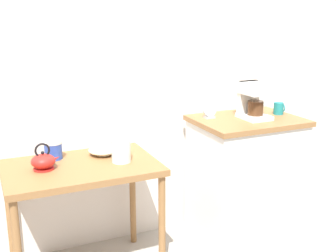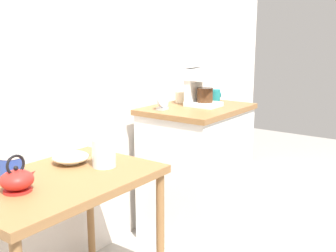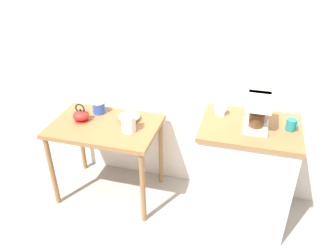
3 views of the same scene
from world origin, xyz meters
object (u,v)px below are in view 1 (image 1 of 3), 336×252
object	(u,v)px
bowl_stoneware	(103,150)
table_clock	(209,111)
coffee_maker	(253,99)
mug_small_cream	(241,107)
teakettle	(43,161)
glass_carafe_vase	(121,150)
canister_enamel	(53,150)
mug_dark_teal	(279,108)

from	to	relation	value
bowl_stoneware	table_clock	xyz separation A→B (m)	(0.78, -0.01, 0.19)
coffee_maker	table_clock	distance (m)	0.32
mug_small_cream	teakettle	bearing A→B (deg)	-172.78
coffee_maker	glass_carafe_vase	bearing A→B (deg)	-177.45
teakettle	coffee_maker	bearing A→B (deg)	-0.42
canister_enamel	coffee_maker	size ratio (longest dim) A/B	0.45
glass_carafe_vase	coffee_maker	size ratio (longest dim) A/B	0.85
canister_enamel	mug_dark_teal	world-z (taller)	mug_dark_teal
glass_carafe_vase	mug_dark_teal	size ratio (longest dim) A/B	2.50
bowl_stoneware	mug_small_cream	world-z (taller)	mug_small_cream
canister_enamel	glass_carafe_vase	bearing A→B (deg)	-31.27
teakettle	mug_dark_teal	bearing A→B (deg)	0.52
teakettle	canister_enamel	bearing A→B (deg)	63.33
canister_enamel	mug_small_cream	distance (m)	1.42
coffee_maker	mug_small_cream	bearing A→B (deg)	78.45
bowl_stoneware	table_clock	size ratio (longest dim) A/B	1.62
teakettle	glass_carafe_vase	xyz separation A→B (m)	(0.46, -0.06, 0.03)
bowl_stoneware	canister_enamel	bearing A→B (deg)	170.78
glass_carafe_vase	canister_enamel	size ratio (longest dim) A/B	1.90
glass_carafe_vase	canister_enamel	world-z (taller)	glass_carafe_vase
canister_enamel	mug_dark_teal	xyz separation A→B (m)	(1.63, -0.16, 0.16)
coffee_maker	mug_dark_teal	xyz separation A→B (m)	(0.25, 0.03, -0.10)
teakettle	coffee_maker	size ratio (longest dim) A/B	0.66
canister_enamel	bowl_stoneware	bearing A→B (deg)	-9.22
mug_small_cream	table_clock	world-z (taller)	table_clock
teakettle	canister_enamel	world-z (taller)	teakettle
mug_dark_teal	teakettle	bearing A→B (deg)	-179.48
teakettle	mug_dark_teal	xyz separation A→B (m)	(1.71, 0.02, 0.16)
glass_carafe_vase	coffee_maker	distance (m)	1.03
bowl_stoneware	coffee_maker	distance (m)	1.11
coffee_maker	table_clock	xyz separation A→B (m)	(-0.28, 0.12, -0.09)
mug_small_cream	canister_enamel	bearing A→B (deg)	-179.25
teakettle	table_clock	bearing A→B (deg)	5.50
glass_carafe_vase	mug_small_cream	world-z (taller)	mug_small_cream
glass_carafe_vase	teakettle	bearing A→B (deg)	173.16
bowl_stoneware	coffee_maker	bearing A→B (deg)	-7.09
canister_enamel	mug_small_cream	xyz separation A→B (m)	(1.42, 0.02, 0.15)
glass_carafe_vase	canister_enamel	bearing A→B (deg)	148.73
bowl_stoneware	canister_enamel	distance (m)	0.31
teakettle	mug_small_cream	xyz separation A→B (m)	(1.50, 0.19, 0.16)
mug_small_cream	table_clock	xyz separation A→B (m)	(-0.32, -0.08, 0.01)
mug_dark_teal	table_clock	bearing A→B (deg)	169.60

